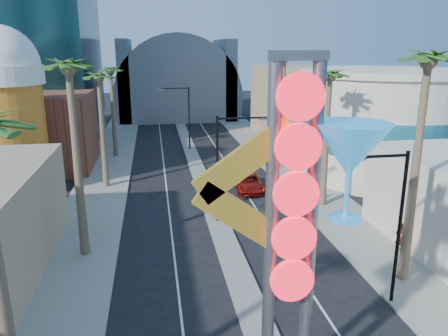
# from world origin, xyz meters

# --- Properties ---
(sidewalk_west) EXTENTS (5.00, 100.00, 0.15)m
(sidewalk_west) POSITION_xyz_m (-9.50, 35.00, 0.07)
(sidewalk_west) COLOR gray
(sidewalk_west) RESTS_ON ground
(sidewalk_east) EXTENTS (5.00, 100.00, 0.15)m
(sidewalk_east) POSITION_xyz_m (9.50, 35.00, 0.07)
(sidewalk_east) COLOR gray
(sidewalk_east) RESTS_ON ground
(median) EXTENTS (1.60, 84.00, 0.15)m
(median) POSITION_xyz_m (0.00, 38.00, 0.07)
(median) COLOR gray
(median) RESTS_ON ground
(brick_filler_west) EXTENTS (10.00, 10.00, 8.00)m
(brick_filler_west) POSITION_xyz_m (-16.00, 38.00, 4.00)
(brick_filler_west) COLOR brown
(brick_filler_west) RESTS_ON ground
(filler_east) EXTENTS (10.00, 20.00, 10.00)m
(filler_east) POSITION_xyz_m (16.00, 48.00, 5.00)
(filler_east) COLOR tan
(filler_east) RESTS_ON ground
(beer_mug) EXTENTS (7.00, 7.00, 14.50)m
(beer_mug) POSITION_xyz_m (-17.00, 30.00, 7.84)
(beer_mug) COLOR #AC5217
(beer_mug) RESTS_ON ground
(turquoise_building) EXTENTS (16.60, 16.60, 10.60)m
(turquoise_building) POSITION_xyz_m (18.00, 30.00, 5.25)
(turquoise_building) COLOR beige
(turquoise_building) RESTS_ON ground
(canopy) EXTENTS (22.00, 16.00, 22.00)m
(canopy) POSITION_xyz_m (0.00, 72.00, 4.31)
(canopy) COLOR slate
(canopy) RESTS_ON ground
(neon_sign) EXTENTS (6.53, 2.60, 12.55)m
(neon_sign) POSITION_xyz_m (0.82, 2.96, 7.31)
(neon_sign) COLOR gray
(neon_sign) RESTS_ON ground
(streetlight_0) EXTENTS (3.79, 0.25, 8.00)m
(streetlight_0) POSITION_xyz_m (0.55, 20.00, 4.88)
(streetlight_0) COLOR black
(streetlight_0) RESTS_ON ground
(streetlight_1) EXTENTS (3.79, 0.25, 8.00)m
(streetlight_1) POSITION_xyz_m (-0.55, 44.00, 4.88)
(streetlight_1) COLOR black
(streetlight_1) RESTS_ON ground
(streetlight_2) EXTENTS (3.45, 0.25, 8.00)m
(streetlight_2) POSITION_xyz_m (6.72, 8.00, 4.83)
(streetlight_2) COLOR black
(streetlight_2) RESTS_ON ground
(palm_1) EXTENTS (2.40, 2.40, 12.70)m
(palm_1) POSITION_xyz_m (-9.00, 16.00, 10.82)
(palm_1) COLOR brown
(palm_1) RESTS_ON ground
(palm_2) EXTENTS (2.40, 2.40, 11.20)m
(palm_2) POSITION_xyz_m (-9.00, 30.00, 9.48)
(palm_2) COLOR brown
(palm_2) RESTS_ON ground
(palm_3) EXTENTS (2.40, 2.40, 11.20)m
(palm_3) POSITION_xyz_m (-9.00, 42.00, 9.48)
(palm_3) COLOR brown
(palm_3) RESTS_ON ground
(palm_5) EXTENTS (2.40, 2.40, 13.20)m
(palm_5) POSITION_xyz_m (9.00, 10.00, 11.27)
(palm_5) COLOR brown
(palm_5) RESTS_ON ground
(palm_6) EXTENTS (2.40, 2.40, 11.70)m
(palm_6) POSITION_xyz_m (9.00, 22.00, 9.93)
(palm_6) COLOR brown
(palm_6) RESTS_ON ground
(palm_7) EXTENTS (2.40, 2.40, 12.70)m
(palm_7) POSITION_xyz_m (9.00, 34.00, 10.82)
(palm_7) COLOR brown
(palm_7) RESTS_ON ground
(red_pickup) EXTENTS (2.66, 5.30, 1.44)m
(red_pickup) POSITION_xyz_m (3.90, 27.11, 0.72)
(red_pickup) COLOR #9B120B
(red_pickup) RESTS_ON ground
(pedestrian_a) EXTENTS (0.72, 0.49, 1.93)m
(pedestrian_a) POSITION_xyz_m (10.59, 13.07, 1.11)
(pedestrian_a) COLOR gray
(pedestrian_a) RESTS_ON sidewalk_east
(pedestrian_b) EXTENTS (0.84, 0.70, 1.53)m
(pedestrian_b) POSITION_xyz_m (8.52, 22.70, 0.92)
(pedestrian_b) COLOR gray
(pedestrian_b) RESTS_ON sidewalk_east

